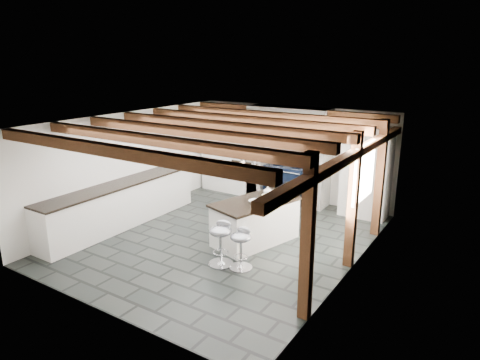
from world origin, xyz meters
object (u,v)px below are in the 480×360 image
Objects in this scene: bar_stool_near at (241,244)px; bar_stool_far at (221,238)px; range_cooker at (287,183)px; kitchen_island at (256,221)px.

bar_stool_near is 0.37m from bar_stool_far.
kitchen_island is at bearing -76.65° from range_cooker.
bar_stool_far is at bearing -173.34° from bar_stool_near.
range_cooker is at bearing 83.19° from bar_stool_far.
range_cooker is at bearing 119.95° from kitchen_island.
bar_stool_far reaches higher than bar_stool_near.
kitchen_island is 2.57× the size of bar_stool_near.
range_cooker is 2.57m from kitchen_island.
bar_stool_far is (-0.01, -1.13, 0.07)m from kitchen_island.
bar_stool_near is 0.92× the size of bar_stool_far.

